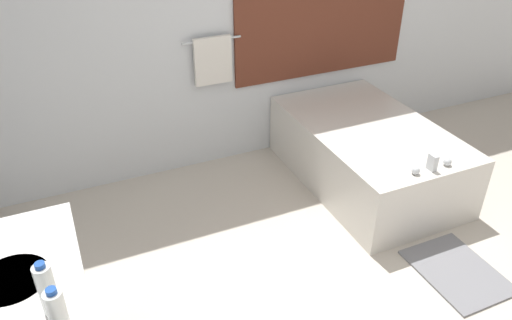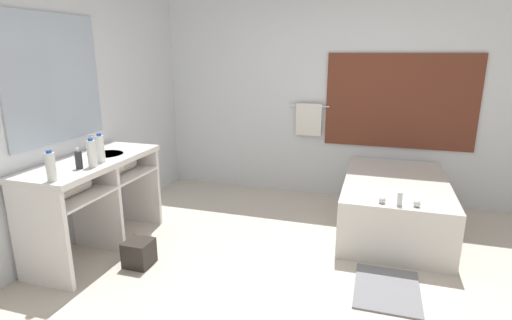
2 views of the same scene
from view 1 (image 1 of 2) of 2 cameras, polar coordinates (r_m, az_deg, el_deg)
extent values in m
cube|color=silver|center=(4.25, -1.58, 16.87)|extent=(7.40, 0.06, 2.70)
cube|color=brown|center=(4.57, 7.83, 16.22)|extent=(1.70, 0.02, 1.10)
cylinder|color=silver|center=(4.14, -5.10, 13.48)|extent=(0.50, 0.02, 0.02)
cube|color=silver|center=(4.19, -4.94, 11.24)|extent=(0.32, 0.04, 0.40)
cube|color=white|center=(2.31, -25.94, -15.88)|extent=(0.59, 1.36, 0.05)
cylinder|color=white|center=(2.49, -25.83, -13.25)|extent=(0.32, 0.32, 0.14)
cube|color=white|center=(3.09, -24.34, -12.85)|extent=(0.54, 0.04, 0.82)
cylinder|color=silver|center=(2.64, -24.50, -12.50)|extent=(0.13, 0.37, 0.13)
cube|color=silver|center=(4.32, 12.49, 0.74)|extent=(1.01, 1.67, 0.54)
ellipsoid|color=white|center=(4.26, 12.68, 2.11)|extent=(0.73, 1.20, 0.30)
cube|color=silver|center=(3.68, 19.53, -0.26)|extent=(0.04, 0.07, 0.12)
sphere|color=silver|center=(3.61, 17.79, -1.15)|extent=(0.06, 0.06, 0.06)
sphere|color=silver|center=(3.79, 21.03, -0.19)|extent=(0.06, 0.06, 0.06)
cylinder|color=silver|center=(2.06, -21.67, -16.11)|extent=(0.07, 0.07, 0.22)
cylinder|color=#1E4CA8|center=(1.97, -22.38, -13.69)|extent=(0.04, 0.04, 0.02)
cylinder|color=silver|center=(2.16, -22.75, -13.49)|extent=(0.07, 0.07, 0.23)
cylinder|color=#1E4CA8|center=(2.08, -23.48, -10.99)|extent=(0.04, 0.04, 0.02)
cube|color=slate|center=(3.74, 21.99, -11.72)|extent=(0.49, 0.65, 0.02)
camera|label=2|loc=(2.49, 87.33, -15.64)|focal=28.00mm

